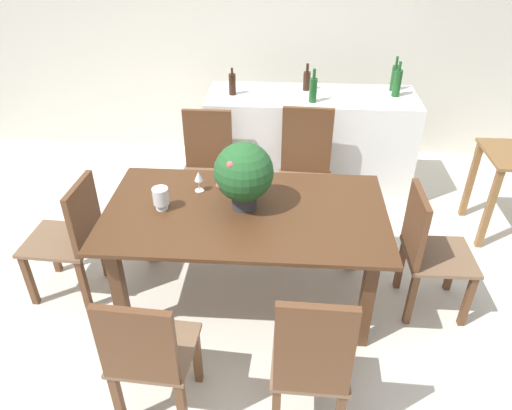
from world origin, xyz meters
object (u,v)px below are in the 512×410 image
Objects in this scene: chair_near_left at (148,354)px; chair_near_right at (311,361)px; crystal_vase_left at (161,197)px; wine_bottle_tall at (394,77)px; chair_head_end at (72,234)px; wine_bottle_amber at (232,84)px; crystal_vase_center_near at (224,170)px; flower_centerpiece at (244,174)px; chair_foot_end at (427,248)px; wine_bottle_clear at (313,89)px; chair_far_right at (305,165)px; wine_bottle_dark at (307,80)px; dining_table at (246,225)px; wine_glass at (199,177)px; kitchen_counter at (309,144)px; wine_bottle_green at (397,83)px; chair_far_left at (207,164)px.

chair_near_left is 0.91× the size of chair_near_right.
crystal_vase_left is 2.51m from wine_bottle_tall.
wine_bottle_amber is (0.96, 1.56, 0.56)m from chair_head_end.
crystal_vase_center_near reaches higher than crystal_vase_left.
chair_near_right is at bearing -67.96° from flower_centerpiece.
wine_bottle_amber reaches higher than chair_near_left.
wine_bottle_clear reaches higher than chair_foot_end.
chair_foot_end reaches higher than crystal_vase_left.
wine_bottle_dark is at bearing 92.83° from chair_far_right.
chair_foot_end is at bearing -0.05° from dining_table.
flower_centerpiece is 2.79× the size of crystal_vase_center_near.
chair_far_right is (0.42, 1.01, -0.08)m from dining_table.
chair_far_right is 1.12× the size of chair_foot_end.
crystal_vase_center_near is at bearing -134.58° from wine_bottle_tall.
crystal_vase_center_near is 1.07× the size of wine_glass.
wine_bottle_tall reaches higher than kitchen_counter.
wine_bottle_tall is (1.76, 1.77, 0.24)m from crystal_vase_left.
wine_bottle_green is at bearing 1.95° from kitchen_counter.
wine_bottle_tall is (0.79, 0.04, 0.03)m from wine_bottle_dark.
kitchen_counter is 0.62m from wine_bottle_clear.
wine_bottle_green is at bearing 126.70° from chair_head_end.
wine_glass is at bearing -143.20° from crystal_vase_center_near.
chair_foot_end is 0.91× the size of chair_near_right.
wine_bottle_clear is at bearing 58.90° from crystal_vase_center_near.
chair_near_left is at bearing -110.02° from chair_far_right.
chair_far_right is 0.55× the size of kitchen_counter.
crystal_vase_center_near is (-0.17, 0.30, -0.15)m from flower_centerpiece.
chair_near_left is 3.24× the size of wine_bottle_clear.
wine_bottle_amber is 0.68m from wine_bottle_dark.
kitchen_counter is at bearing -178.05° from wine_bottle_green.
crystal_vase_center_near is at bearing 36.80° from wine_glass.
wine_glass is (0.08, 1.22, 0.35)m from chair_near_left.
crystal_vase_left is at bearing -119.15° from wine_bottle_dark.
chair_far_right is 2.17m from chair_near_left.
dining_table is 2.00× the size of chair_head_end.
wine_bottle_green is (0.74, 0.19, 0.01)m from wine_bottle_clear.
chair_far_right reaches higher than chair_near_left.
chair_far_left reaches higher than wine_glass.
wine_bottle_clear is (1.68, 1.42, 0.57)m from chair_head_end.
flower_centerpiece is at bearing -109.19° from wine_bottle_clear.
flower_centerpiece reaches higher than kitchen_counter.
wine_bottle_amber reaches higher than chair_near_right.
chair_far_right is 6.92× the size of wine_glass.
wine_bottle_green reaches higher than flower_centerpiece.
flower_centerpiece is 0.56m from crystal_vase_left.
crystal_vase_center_near is at bearing -117.76° from kitchen_counter.
wine_bottle_clear reaches higher than dining_table.
chair_far_right is at bearing -39.30° from wine_bottle_amber.
wine_bottle_green is at bearing 2.18° from wine_bottle_amber.
wine_glass is (-0.76, -0.78, 0.30)m from chair_far_right.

